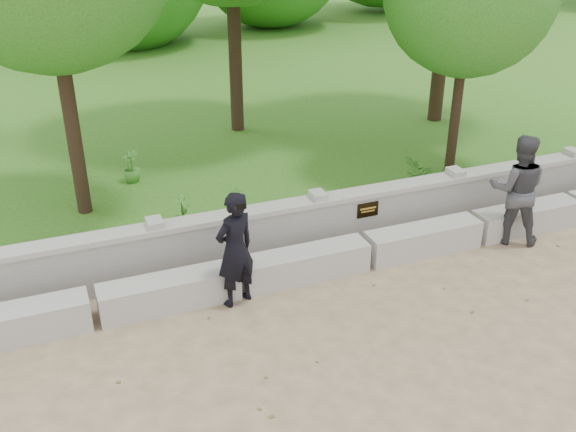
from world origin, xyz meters
name	(u,v)px	position (x,y,z in m)	size (l,w,h in m)	color
ground	(436,335)	(0.00, 0.00, 0.00)	(80.00, 80.00, 0.00)	tan
lawn	(180,76)	(0.00, 14.00, 0.12)	(40.00, 22.00, 0.25)	#2D6A1D
concrete_bench	(366,252)	(0.00, 1.90, 0.22)	(11.90, 0.45, 0.45)	#B7B5AD
parapet_wall	(346,218)	(0.00, 2.60, 0.46)	(12.50, 0.35, 0.90)	#ACAAA3
man_main	(235,249)	(-2.13, 1.67, 0.83)	(0.70, 0.66, 1.66)	black
visitor_left	(517,189)	(2.55, 1.73, 0.90)	(1.11, 1.05, 1.80)	#3F3F44
shrub_a	(182,212)	(-2.41, 3.53, 0.59)	(0.36, 0.25, 0.69)	#478A2F
shrub_b	(238,210)	(-1.58, 3.30, 0.58)	(0.36, 0.29, 0.66)	#478A2F
shrub_c	(419,177)	(1.82, 3.37, 0.59)	(0.61, 0.53, 0.68)	#478A2F
shrub_d	(131,167)	(-2.83, 5.87, 0.55)	(0.34, 0.30, 0.60)	#478A2F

